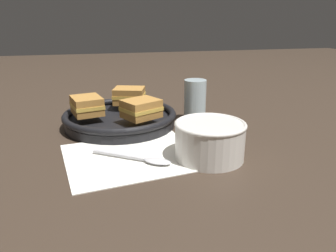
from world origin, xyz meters
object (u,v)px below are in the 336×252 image
object	(u,v)px
soup_bowl	(210,138)
drinking_glass	(195,101)
sandwich_near_right	(129,96)
skillet	(120,118)
spoon	(147,159)
sandwich_near_left	(141,109)
sandwich_far_left	(87,105)

from	to	relation	value
soup_bowl	drinking_glass	bearing A→B (deg)	79.46
sandwich_near_right	drinking_glass	distance (m)	0.19
soup_bowl	skillet	world-z (taller)	soup_bowl
soup_bowl	spoon	world-z (taller)	soup_bowl
skillet	sandwich_near_right	size ratio (longest dim) A/B	2.91
spoon	drinking_glass	bearing A→B (deg)	87.56
spoon	sandwich_near_left	bearing A→B (deg)	117.92
spoon	sandwich_near_left	distance (m)	0.19
sandwich_near_right	drinking_glass	bearing A→B (deg)	-24.92
spoon	sandwich_far_left	size ratio (longest dim) A/B	1.55
sandwich_far_left	drinking_glass	world-z (taller)	drinking_glass
soup_bowl	drinking_glass	xyz separation A→B (m)	(0.05, 0.25, 0.01)
sandwich_near_right	sandwich_near_left	bearing A→B (deg)	-84.94
sandwich_far_left	sandwich_near_right	bearing A→B (deg)	35.06
skillet	soup_bowl	bearing A→B (deg)	-57.50
skillet	sandwich_far_left	bearing A→B (deg)	-174.94
spoon	skillet	bearing A→B (deg)	130.51
soup_bowl	spoon	distance (m)	0.14
sandwich_near_left	sandwich_near_right	world-z (taller)	same
spoon	skillet	xyz separation A→B (m)	(-0.03, 0.25, 0.01)
skillet	drinking_glass	size ratio (longest dim) A/B	2.58
spoon	sandwich_near_left	xyz separation A→B (m)	(0.02, 0.18, 0.06)
drinking_glass	sandwich_near_left	bearing A→B (deg)	-158.16
sandwich_near_left	sandwich_far_left	size ratio (longest dim) A/B	1.09
soup_bowl	sandwich_near_right	world-z (taller)	sandwich_near_right
spoon	sandwich_near_right	xyz separation A→B (m)	(0.01, 0.33, 0.06)
spoon	sandwich_near_right	bearing A→B (deg)	122.70
spoon	skillet	distance (m)	0.26
sandwich_far_left	drinking_glass	xyz separation A→B (m)	(0.30, 0.00, -0.01)
sandwich_near_left	drinking_glass	xyz separation A→B (m)	(0.16, 0.07, -0.01)
soup_bowl	sandwich_near_right	xyz separation A→B (m)	(-0.13, 0.34, 0.02)
spoon	sandwich_far_left	distance (m)	0.28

